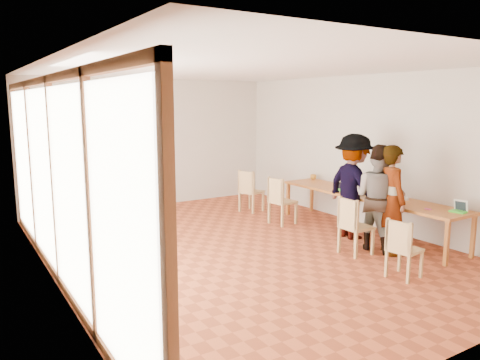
# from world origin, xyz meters

# --- Properties ---
(ground) EXTENTS (8.00, 8.00, 0.00)m
(ground) POSITION_xyz_m (0.00, 0.00, 0.00)
(ground) COLOR #AC4D29
(ground) RESTS_ON ground
(wall_back) EXTENTS (6.00, 0.10, 3.00)m
(wall_back) POSITION_xyz_m (0.00, 4.00, 1.50)
(wall_back) COLOR beige
(wall_back) RESTS_ON ground
(wall_front) EXTENTS (6.00, 0.10, 3.00)m
(wall_front) POSITION_xyz_m (0.00, -4.00, 1.50)
(wall_front) COLOR beige
(wall_front) RESTS_ON ground
(wall_right) EXTENTS (0.10, 8.00, 3.00)m
(wall_right) POSITION_xyz_m (3.00, 0.00, 1.50)
(wall_right) COLOR beige
(wall_right) RESTS_ON ground
(window_wall) EXTENTS (0.10, 8.00, 3.00)m
(window_wall) POSITION_xyz_m (-2.96, 0.00, 1.50)
(window_wall) COLOR white
(window_wall) RESTS_ON ground
(ceiling) EXTENTS (6.00, 8.00, 0.04)m
(ceiling) POSITION_xyz_m (0.00, 0.00, 3.02)
(ceiling) COLOR white
(ceiling) RESTS_ON wall_back
(communal_table) EXTENTS (0.80, 4.00, 0.75)m
(communal_table) POSITION_xyz_m (2.50, -0.44, 0.70)
(communal_table) COLOR #A25E24
(communal_table) RESTS_ON ground
(side_table) EXTENTS (0.90, 0.90, 0.75)m
(side_table) POSITION_xyz_m (-1.94, 1.56, 0.67)
(side_table) COLOR #A25E24
(side_table) RESTS_ON ground
(chair_near) EXTENTS (0.45, 0.45, 0.46)m
(chair_near) POSITION_xyz_m (1.14, -2.37, 0.53)
(chair_near) COLOR tan
(chair_near) RESTS_ON ground
(chair_mid) EXTENTS (0.44, 0.44, 0.50)m
(chair_mid) POSITION_xyz_m (1.33, -1.24, 0.58)
(chair_mid) COLOR tan
(chair_mid) RESTS_ON ground
(chair_far) EXTENTS (0.50, 0.50, 0.51)m
(chair_far) POSITION_xyz_m (1.48, 0.93, 0.59)
(chair_far) COLOR tan
(chair_far) RESTS_ON ground
(chair_empty) EXTENTS (0.56, 0.56, 0.51)m
(chair_empty) POSITION_xyz_m (1.56, 2.17, 0.58)
(chair_empty) COLOR tan
(chair_empty) RESTS_ON ground
(chair_spare) EXTENTS (0.54, 0.54, 0.47)m
(chair_spare) POSITION_xyz_m (-2.41, 1.03, 0.54)
(chair_spare) COLOR tan
(chair_spare) RESTS_ON ground
(person_near) EXTENTS (0.65, 0.77, 1.79)m
(person_near) POSITION_xyz_m (1.94, -1.50, 0.89)
(person_near) COLOR gray
(person_near) RESTS_ON ground
(person_mid) EXTENTS (0.80, 0.96, 1.78)m
(person_mid) POSITION_xyz_m (1.90, -1.24, 0.89)
(person_mid) COLOR gray
(person_mid) RESTS_ON ground
(person_far) EXTENTS (0.82, 1.29, 1.90)m
(person_far) POSITION_xyz_m (2.07, -0.52, 0.95)
(person_far) COLOR gray
(person_far) RESTS_ON ground
(laptop_near) EXTENTS (0.23, 0.25, 0.19)m
(laptop_near) POSITION_xyz_m (2.65, -2.24, 0.80)
(laptop_near) COLOR #41D62C
(laptop_near) RESTS_ON communal_table
(laptop_mid) EXTENTS (0.28, 0.30, 0.21)m
(laptop_mid) POSITION_xyz_m (2.57, -0.55, 0.81)
(laptop_mid) COLOR #41D62C
(laptop_mid) RESTS_ON communal_table
(laptop_far) EXTENTS (0.29, 0.31, 0.22)m
(laptop_far) POSITION_xyz_m (2.43, -0.00, 0.81)
(laptop_far) COLOR #41D62C
(laptop_far) RESTS_ON communal_table
(yellow_mug) EXTENTS (0.17, 0.17, 0.11)m
(yellow_mug) POSITION_xyz_m (2.78, 1.39, 0.80)
(yellow_mug) COLOR #C17C22
(yellow_mug) RESTS_ON communal_table
(green_bottle) EXTENTS (0.07, 0.07, 0.28)m
(green_bottle) POSITION_xyz_m (2.19, -0.53, 0.89)
(green_bottle) COLOR #137F3D
(green_bottle) RESTS_ON communal_table
(clear_glass) EXTENTS (0.07, 0.07, 0.09)m
(clear_glass) POSITION_xyz_m (2.79, -0.66, 0.80)
(clear_glass) COLOR silver
(clear_glass) RESTS_ON communal_table
(condiment_cup) EXTENTS (0.08, 0.08, 0.06)m
(condiment_cup) POSITION_xyz_m (2.68, -1.21, 0.78)
(condiment_cup) COLOR white
(condiment_cup) RESTS_ON communal_table
(pink_phone) EXTENTS (0.05, 0.10, 0.01)m
(pink_phone) POSITION_xyz_m (2.38, -1.86, 0.76)
(pink_phone) COLOR #BF2C78
(pink_phone) RESTS_ON communal_table
(black_pouch) EXTENTS (0.16, 0.26, 0.09)m
(black_pouch) POSITION_xyz_m (2.58, 0.28, 0.80)
(black_pouch) COLOR black
(black_pouch) RESTS_ON communal_table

